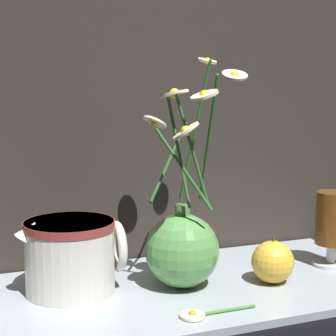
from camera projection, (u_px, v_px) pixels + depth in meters
ground_plane at (162, 296)px, 0.90m from camera, size 6.00×6.00×0.00m
shelf at (162, 292)px, 0.90m from camera, size 0.80×0.34×0.01m
vase_with_flowers at (183, 244)px, 0.90m from camera, size 0.17×0.20×0.37m
ceramic_pitcher at (71, 253)px, 0.87m from camera, size 0.17×0.14×0.13m
tea_glass at (333, 222)px, 1.00m from camera, size 0.07×0.07×0.14m
orange_fruit at (273, 262)px, 0.92m from camera, size 0.07×0.07×0.08m
loose_daisy at (201, 314)px, 0.79m from camera, size 0.12×0.04×0.01m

